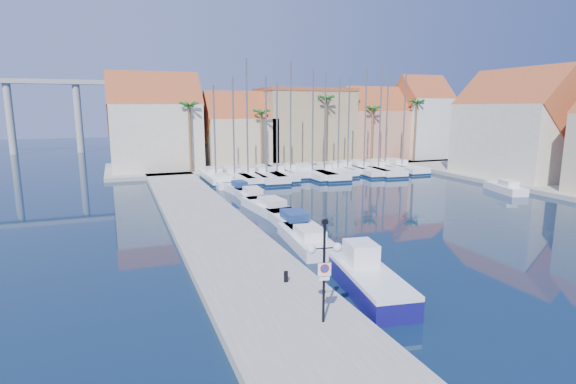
# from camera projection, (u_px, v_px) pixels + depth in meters

# --- Properties ---
(ground) EXTENTS (260.00, 260.00, 0.00)m
(ground) POSITION_uv_depth(u_px,v_px,m) (428.00, 279.00, 24.34)
(ground) COLOR #081931
(ground) RESTS_ON ground
(quay_west) EXTENTS (6.00, 77.00, 0.50)m
(quay_west) POSITION_uv_depth(u_px,v_px,m) (213.00, 228.00, 33.50)
(quay_west) COLOR gray
(quay_west) RESTS_ON ground
(shore_north) EXTENTS (54.00, 16.00, 0.50)m
(shore_north) POSITION_uv_depth(u_px,v_px,m) (286.00, 163.00, 71.83)
(shore_north) COLOR gray
(shore_north) RESTS_ON ground
(lamp_post) EXTENTS (1.46, 0.55, 4.34)m
(lamp_post) POSITION_uv_depth(u_px,v_px,m) (324.00, 255.00, 17.86)
(lamp_post) COLOR black
(lamp_post) RESTS_ON quay_west
(bollard) EXTENTS (0.22, 0.22, 0.55)m
(bollard) POSITION_uv_depth(u_px,v_px,m) (286.00, 277.00, 22.55)
(bollard) COLOR black
(bollard) RESTS_ON quay_west
(fishing_boat) EXTENTS (3.18, 6.87, 2.31)m
(fishing_boat) POSITION_uv_depth(u_px,v_px,m) (369.00, 279.00, 22.28)
(fishing_boat) COLOR navy
(fishing_boat) RESTS_ON ground
(motorboat_west_0) EXTENTS (2.85, 7.13, 1.40)m
(motorboat_west_0) POSITION_uv_depth(u_px,v_px,m) (307.00, 239.00, 29.95)
(motorboat_west_0) COLOR white
(motorboat_west_0) RESTS_ON ground
(motorboat_west_1) EXTENTS (2.63, 7.25, 1.40)m
(motorboat_west_1) POSITION_uv_depth(u_px,v_px,m) (292.00, 221.00, 34.61)
(motorboat_west_1) COLOR white
(motorboat_west_1) RESTS_ON ground
(motorboat_west_2) EXTENTS (3.08, 7.67, 1.40)m
(motorboat_west_2) POSITION_uv_depth(u_px,v_px,m) (269.00, 207.00, 39.51)
(motorboat_west_2) COLOR white
(motorboat_west_2) RESTS_ON ground
(motorboat_west_3) EXTENTS (2.35, 6.72, 1.40)m
(motorboat_west_3) POSITION_uv_depth(u_px,v_px,m) (251.00, 196.00, 44.51)
(motorboat_west_3) COLOR white
(motorboat_west_3) RESTS_ON ground
(motorboat_west_4) EXTENTS (2.24, 5.53, 1.40)m
(motorboat_west_4) POSITION_uv_depth(u_px,v_px,m) (238.00, 189.00, 48.31)
(motorboat_west_4) COLOR white
(motorboat_west_4) RESTS_ON ground
(motorboat_west_5) EXTENTS (2.51, 7.42, 1.40)m
(motorboat_west_5) POSITION_uv_depth(u_px,v_px,m) (222.00, 181.00, 53.50)
(motorboat_west_5) COLOR white
(motorboat_west_5) RESTS_ON ground
(motorboat_west_6) EXTENTS (2.56, 6.24, 1.40)m
(motorboat_west_6) POSITION_uv_depth(u_px,v_px,m) (213.00, 175.00, 58.22)
(motorboat_west_6) COLOR white
(motorboat_west_6) RESTS_ON ground
(motorboat_east_1) EXTENTS (3.23, 5.97, 1.40)m
(motorboat_east_1) POSITION_uv_depth(u_px,v_px,m) (505.00, 188.00, 48.80)
(motorboat_east_1) COLOR white
(motorboat_east_1) RESTS_ON ground
(sailboat_0) EXTENTS (2.64, 9.95, 11.77)m
(sailboat_0) POSITION_uv_depth(u_px,v_px,m) (215.00, 176.00, 56.25)
(sailboat_0) COLOR white
(sailboat_0) RESTS_ON ground
(sailboat_1) EXTENTS (3.04, 10.29, 12.67)m
(sailboat_1) POSITION_uv_depth(u_px,v_px,m) (233.00, 176.00, 56.52)
(sailboat_1) COLOR white
(sailboat_1) RESTS_ON ground
(sailboat_2) EXTENTS (2.71, 9.94, 14.92)m
(sailboat_2) POSITION_uv_depth(u_px,v_px,m) (247.00, 175.00, 56.90)
(sailboat_2) COLOR white
(sailboat_2) RESTS_ON ground
(sailboat_3) EXTENTS (3.78, 12.19, 12.87)m
(sailboat_3) POSITION_uv_depth(u_px,v_px,m) (265.00, 175.00, 57.77)
(sailboat_3) COLOR white
(sailboat_3) RESTS_ON ground
(sailboat_4) EXTENTS (3.21, 11.00, 12.06)m
(sailboat_4) POSITION_uv_depth(u_px,v_px,m) (276.00, 173.00, 58.81)
(sailboat_4) COLOR white
(sailboat_4) RESTS_ON ground
(sailboat_5) EXTENTS (2.56, 8.29, 14.83)m
(sailboat_5) POSITION_uv_depth(u_px,v_px,m) (289.00, 171.00, 59.97)
(sailboat_5) COLOR white
(sailboat_5) RESTS_ON ground
(sailboat_6) EXTENTS (3.41, 11.10, 14.02)m
(sailboat_6) POSITION_uv_depth(u_px,v_px,m) (310.00, 172.00, 59.69)
(sailboat_6) COLOR white
(sailboat_6) RESTS_ON ground
(sailboat_7) EXTENTS (3.94, 12.13, 13.54)m
(sailboat_7) POSITION_uv_depth(u_px,v_px,m) (322.00, 172.00, 60.20)
(sailboat_7) COLOR white
(sailboat_7) RESTS_ON ground
(sailboat_8) EXTENTS (2.57, 8.78, 12.92)m
(sailboat_8) POSITION_uv_depth(u_px,v_px,m) (336.00, 170.00, 61.96)
(sailboat_8) COLOR white
(sailboat_8) RESTS_ON ground
(sailboat_9) EXTENTS (2.35, 8.17, 12.97)m
(sailboat_9) POSITION_uv_depth(u_px,v_px,m) (346.00, 168.00, 63.44)
(sailboat_9) COLOR white
(sailboat_9) RESTS_ON ground
(sailboat_10) EXTENTS (3.78, 11.75, 14.13)m
(sailboat_10) POSITION_uv_depth(u_px,v_px,m) (362.00, 169.00, 63.23)
(sailboat_10) COLOR white
(sailboat_10) RESTS_ON ground
(sailboat_11) EXTENTS (4.10, 12.23, 14.89)m
(sailboat_11) POSITION_uv_depth(u_px,v_px,m) (376.00, 169.00, 63.32)
(sailboat_11) COLOR white
(sailboat_11) RESTS_ON ground
(sailboat_12) EXTENTS (2.71, 8.34, 14.00)m
(sailboat_12) POSITION_uv_depth(u_px,v_px,m) (383.00, 166.00, 65.31)
(sailboat_12) COLOR white
(sailboat_12) RESTS_ON ground
(sailboat_13) EXTENTS (3.52, 11.19, 13.80)m
(sailboat_13) POSITION_uv_depth(u_px,v_px,m) (399.00, 167.00, 65.41)
(sailboat_13) COLOR white
(sailboat_13) RESTS_ON ground
(building_0) EXTENTS (12.30, 9.00, 13.50)m
(building_0) POSITION_uv_depth(u_px,v_px,m) (155.00, 126.00, 62.70)
(building_0) COLOR beige
(building_0) RESTS_ON shore_north
(building_1) EXTENTS (10.30, 8.00, 11.00)m
(building_1) POSITION_uv_depth(u_px,v_px,m) (239.00, 133.00, 67.16)
(building_1) COLOR beige
(building_1) RESTS_ON shore_north
(building_2) EXTENTS (14.20, 10.20, 11.50)m
(building_2) POSITION_uv_depth(u_px,v_px,m) (304.00, 125.00, 71.77)
(building_2) COLOR #9A875F
(building_2) RESTS_ON shore_north
(building_3) EXTENTS (10.30, 8.00, 12.00)m
(building_3) POSITION_uv_depth(u_px,v_px,m) (372.00, 127.00, 75.15)
(building_3) COLOR tan
(building_3) RESTS_ON shore_north
(building_4) EXTENTS (8.30, 8.00, 14.00)m
(building_4) POSITION_uv_depth(u_px,v_px,m) (421.00, 120.00, 77.20)
(building_4) COLOR silver
(building_4) RESTS_ON shore_north
(building_6) EXTENTS (9.00, 14.30, 13.50)m
(building_6) POSITION_uv_depth(u_px,v_px,m) (517.00, 128.00, 56.40)
(building_6) COLOR beige
(building_6) RESTS_ON shore_east
(palm_0) EXTENTS (2.60, 2.60, 10.15)m
(palm_0) POSITION_uv_depth(u_px,v_px,m) (189.00, 107.00, 59.05)
(palm_0) COLOR brown
(palm_0) RESTS_ON shore_north
(palm_1) EXTENTS (2.60, 2.60, 9.15)m
(palm_1) POSITION_uv_depth(u_px,v_px,m) (261.00, 114.00, 62.74)
(palm_1) COLOR brown
(palm_1) RESTS_ON shore_north
(palm_2) EXTENTS (2.60, 2.60, 11.15)m
(palm_2) POSITION_uv_depth(u_px,v_px,m) (326.00, 101.00, 65.91)
(palm_2) COLOR brown
(palm_2) RESTS_ON shore_north
(palm_3) EXTENTS (2.60, 2.60, 9.65)m
(palm_3) POSITION_uv_depth(u_px,v_px,m) (373.00, 110.00, 69.00)
(palm_3) COLOR brown
(palm_3) RESTS_ON shore_north
(palm_4) EXTENTS (2.60, 2.60, 10.65)m
(palm_4) POSITION_uv_depth(u_px,v_px,m) (417.00, 104.00, 71.64)
(palm_4) COLOR brown
(palm_4) RESTS_ON shore_north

